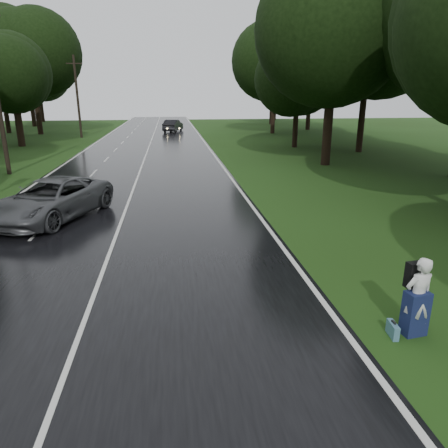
% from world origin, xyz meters
% --- Properties ---
extents(ground, '(160.00, 160.00, 0.00)m').
position_xyz_m(ground, '(0.00, 0.00, 0.00)').
color(ground, '#1E4013').
rests_on(ground, ground).
extents(road, '(12.00, 140.00, 0.04)m').
position_xyz_m(road, '(0.00, 20.00, 0.02)').
color(road, black).
rests_on(road, ground).
extents(lane_center, '(0.12, 140.00, 0.01)m').
position_xyz_m(lane_center, '(0.00, 20.00, 0.04)').
color(lane_center, silver).
rests_on(lane_center, road).
extents(grey_car, '(4.81, 6.53, 1.65)m').
position_xyz_m(grey_car, '(-2.87, 9.57, 0.87)').
color(grey_car, '#4B4D50').
rests_on(grey_car, road).
extents(far_car, '(2.97, 5.21, 1.62)m').
position_xyz_m(far_car, '(2.58, 51.01, 0.85)').
color(far_car, black).
rests_on(far_car, road).
extents(hitchhiker, '(0.71, 0.66, 1.80)m').
position_xyz_m(hitchhiker, '(7.27, -0.47, 0.84)').
color(hitchhiker, silver).
rests_on(hitchhiker, ground).
extents(suitcase, '(0.18, 0.46, 0.32)m').
position_xyz_m(suitcase, '(6.77, -0.53, 0.16)').
color(suitcase, teal).
rests_on(suitcase, ground).
extents(utility_pole_mid, '(1.80, 0.28, 10.57)m').
position_xyz_m(utility_pole_mid, '(-8.50, 20.63, 0.00)').
color(utility_pole_mid, black).
rests_on(utility_pole_mid, ground).
extents(utility_pole_far, '(1.80, 0.28, 9.31)m').
position_xyz_m(utility_pole_far, '(-8.50, 44.42, 0.00)').
color(utility_pole_far, black).
rests_on(utility_pole_far, ground).
extents(tree_left_e, '(7.79, 7.79, 12.18)m').
position_xyz_m(tree_left_e, '(-12.74, 36.33, 0.00)').
color(tree_left_e, black).
rests_on(tree_left_e, ground).
extents(tree_left_f, '(11.42, 11.42, 17.85)m').
position_xyz_m(tree_left_f, '(-14.68, 49.61, 0.00)').
color(tree_left_f, black).
rests_on(tree_left_f, ground).
extents(tree_right_d, '(10.22, 10.22, 15.97)m').
position_xyz_m(tree_right_d, '(13.52, 21.51, 0.00)').
color(tree_right_d, black).
rests_on(tree_right_d, ground).
extents(tree_right_e, '(7.27, 7.27, 11.35)m').
position_xyz_m(tree_right_e, '(14.32, 32.06, 0.00)').
color(tree_right_e, black).
rests_on(tree_right_e, ground).
extents(tree_right_f, '(10.09, 10.09, 15.77)m').
position_xyz_m(tree_right_f, '(15.76, 47.07, 0.00)').
color(tree_right_f, black).
rests_on(tree_right_f, ground).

